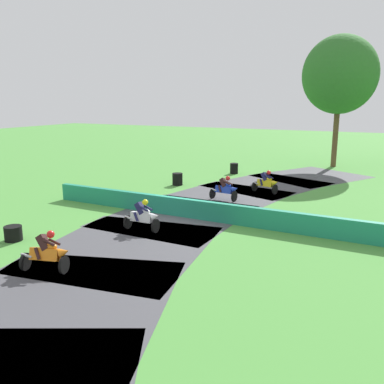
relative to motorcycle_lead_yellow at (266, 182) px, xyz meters
name	(u,v)px	position (x,y,z in m)	size (l,w,h in m)	color
ground_plane	(177,216)	(-2.46, -6.89, -0.65)	(120.00, 120.00, 0.00)	#4C933D
track_asphalt	(206,220)	(-0.91, -6.93, -0.65)	(11.41, 36.85, 0.01)	#47474C
safety_barrier	(273,220)	(2.36, -7.02, -0.20)	(0.30, 24.39, 0.90)	#1E8466
motorcycle_lead_yellow	(266,182)	(0.00, 0.00, 0.00)	(1.71, 1.04, 1.43)	black
motorcycle_chase_blue	(225,189)	(-1.56, -2.80, -0.01)	(1.71, 0.91, 1.43)	black
motorcycle_trailing_white	(143,216)	(-2.64, -9.62, 0.01)	(1.68, 0.70, 1.42)	black
motorcycle_fourth_orange	(47,252)	(-3.13, -14.66, -0.01)	(1.68, 1.10, 1.43)	black
tire_stack_near	(234,168)	(-4.11, 5.40, -0.25)	(0.61, 0.61, 0.80)	black
tire_stack_mid_a	(177,179)	(-5.94, -0.35, -0.25)	(0.68, 0.68, 0.80)	black
tire_stack_mid_b	(109,197)	(-7.06, -6.26, -0.35)	(0.69, 0.69, 0.60)	black
tire_stack_far	(13,233)	(-6.64, -13.04, -0.35)	(0.70, 0.70, 0.60)	black
tree_far_right	(340,75)	(2.22, 12.33, 6.83)	(5.98, 5.98, 10.65)	brown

